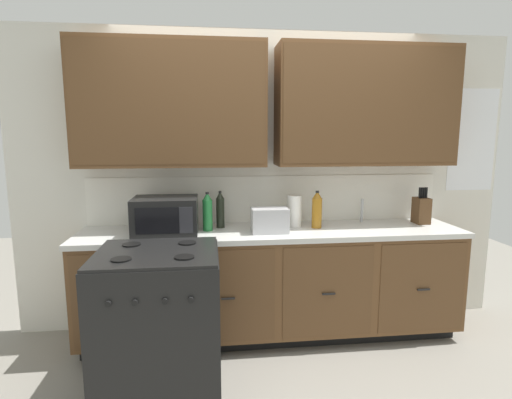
{
  "coord_description": "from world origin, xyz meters",
  "views": [
    {
      "loc": [
        -0.5,
        -2.79,
        1.65
      ],
      "look_at": [
        -0.14,
        0.27,
        1.16
      ],
      "focal_mm": 28.23,
      "sensor_mm": 36.0,
      "label": 1
    }
  ],
  "objects_px": {
    "paper_towel_roll": "(294,211)",
    "bottle_amber": "(317,210)",
    "toaster": "(270,220)",
    "bottle_green": "(208,212)",
    "microwave": "(166,216)",
    "bottle_dark": "(220,210)",
    "stove_range": "(159,322)",
    "knife_block": "(421,210)"
  },
  "relations": [
    {
      "from": "paper_towel_roll",
      "to": "bottle_amber",
      "type": "bearing_deg",
      "value": -21.35
    },
    {
      "from": "toaster",
      "to": "bottle_green",
      "type": "relative_size",
      "value": 0.92
    },
    {
      "from": "microwave",
      "to": "bottle_amber",
      "type": "relative_size",
      "value": 1.58
    },
    {
      "from": "microwave",
      "to": "bottle_amber",
      "type": "xyz_separation_m",
      "value": [
        1.19,
        0.07,
        0.01
      ]
    },
    {
      "from": "toaster",
      "to": "paper_towel_roll",
      "type": "distance_m",
      "value": 0.29
    },
    {
      "from": "bottle_dark",
      "to": "stove_range",
      "type": "bearing_deg",
      "value": -119.12
    },
    {
      "from": "knife_block",
      "to": "bottle_amber",
      "type": "height_order",
      "value": "knife_block"
    },
    {
      "from": "knife_block",
      "to": "paper_towel_roll",
      "type": "height_order",
      "value": "knife_block"
    },
    {
      "from": "microwave",
      "to": "paper_towel_roll",
      "type": "bearing_deg",
      "value": 7.45
    },
    {
      "from": "microwave",
      "to": "bottle_green",
      "type": "relative_size",
      "value": 1.57
    },
    {
      "from": "bottle_amber",
      "to": "knife_block",
      "type": "bearing_deg",
      "value": 3.78
    },
    {
      "from": "microwave",
      "to": "bottle_dark",
      "type": "bearing_deg",
      "value": 21.18
    },
    {
      "from": "bottle_amber",
      "to": "paper_towel_roll",
      "type": "bearing_deg",
      "value": 158.65
    },
    {
      "from": "knife_block",
      "to": "paper_towel_roll",
      "type": "bearing_deg",
      "value": 179.71
    },
    {
      "from": "microwave",
      "to": "paper_towel_roll",
      "type": "xyz_separation_m",
      "value": [
        1.02,
        0.13,
        -0.01
      ]
    },
    {
      "from": "stove_range",
      "to": "paper_towel_roll",
      "type": "xyz_separation_m",
      "value": [
        1.02,
        0.72,
        0.57
      ]
    },
    {
      "from": "knife_block",
      "to": "paper_towel_roll",
      "type": "xyz_separation_m",
      "value": [
        -1.1,
        0.01,
        0.01
      ]
    },
    {
      "from": "microwave",
      "to": "paper_towel_roll",
      "type": "relative_size",
      "value": 1.85
    },
    {
      "from": "bottle_green",
      "to": "bottle_amber",
      "type": "xyz_separation_m",
      "value": [
        0.88,
        -0.01,
        -0.0
      ]
    },
    {
      "from": "paper_towel_roll",
      "to": "toaster",
      "type": "bearing_deg",
      "value": -142.53
    },
    {
      "from": "stove_range",
      "to": "paper_towel_roll",
      "type": "bearing_deg",
      "value": 35.18
    },
    {
      "from": "bottle_green",
      "to": "bottle_dark",
      "type": "relative_size",
      "value": 1.01
    },
    {
      "from": "bottle_green",
      "to": "bottle_amber",
      "type": "height_order",
      "value": "bottle_green"
    },
    {
      "from": "stove_range",
      "to": "bottle_dark",
      "type": "relative_size",
      "value": 3.16
    },
    {
      "from": "toaster",
      "to": "knife_block",
      "type": "distance_m",
      "value": 1.34
    },
    {
      "from": "stove_range",
      "to": "bottle_amber",
      "type": "distance_m",
      "value": 1.48
    },
    {
      "from": "toaster",
      "to": "bottle_amber",
      "type": "height_order",
      "value": "bottle_amber"
    },
    {
      "from": "paper_towel_roll",
      "to": "bottle_amber",
      "type": "relative_size",
      "value": 0.86
    },
    {
      "from": "toaster",
      "to": "knife_block",
      "type": "bearing_deg",
      "value": 7.34
    },
    {
      "from": "knife_block",
      "to": "paper_towel_roll",
      "type": "relative_size",
      "value": 1.19
    },
    {
      "from": "microwave",
      "to": "paper_towel_roll",
      "type": "height_order",
      "value": "microwave"
    },
    {
      "from": "bottle_green",
      "to": "bottle_dark",
      "type": "height_order",
      "value": "bottle_green"
    },
    {
      "from": "knife_block",
      "to": "bottle_amber",
      "type": "distance_m",
      "value": 0.93
    },
    {
      "from": "microwave",
      "to": "bottle_dark",
      "type": "distance_m",
      "value": 0.45
    },
    {
      "from": "toaster",
      "to": "bottle_dark",
      "type": "relative_size",
      "value": 0.93
    },
    {
      "from": "paper_towel_roll",
      "to": "bottle_dark",
      "type": "height_order",
      "value": "bottle_dark"
    },
    {
      "from": "stove_range",
      "to": "paper_towel_roll",
      "type": "relative_size",
      "value": 3.65
    },
    {
      "from": "stove_range",
      "to": "bottle_dark",
      "type": "height_order",
      "value": "bottle_dark"
    },
    {
      "from": "toaster",
      "to": "bottle_green",
      "type": "distance_m",
      "value": 0.49
    },
    {
      "from": "knife_block",
      "to": "bottle_dark",
      "type": "bearing_deg",
      "value": 178.86
    },
    {
      "from": "stove_range",
      "to": "knife_block",
      "type": "relative_size",
      "value": 3.06
    },
    {
      "from": "microwave",
      "to": "paper_towel_roll",
      "type": "distance_m",
      "value": 1.03
    }
  ]
}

